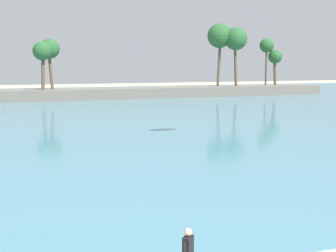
# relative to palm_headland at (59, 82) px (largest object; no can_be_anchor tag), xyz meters

# --- Properties ---
(sea) EXTENTS (220.00, 104.56, 0.06)m
(sea) POSITION_rel_palm_headland_xyz_m (-3.81, -12.30, -2.97)
(sea) COLOR teal
(sea) RESTS_ON ground
(palm_headland) EXTENTS (106.09, 6.13, 13.30)m
(palm_headland) POSITION_rel_palm_headland_xyz_m (0.00, 0.00, 0.00)
(palm_headland) COLOR slate
(palm_headland) RESTS_ON ground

